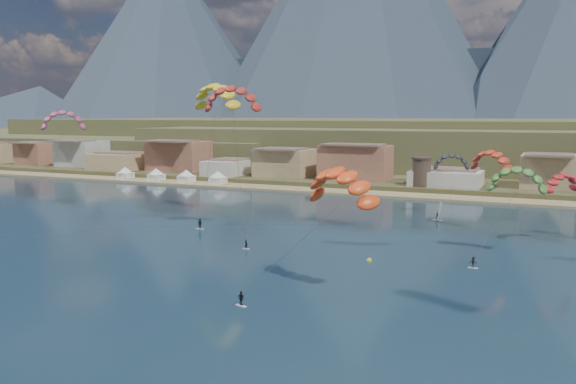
{
  "coord_description": "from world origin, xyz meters",
  "views": [
    {
      "loc": [
        39.68,
        -55.78,
        22.68
      ],
      "look_at": [
        0.0,
        32.0,
        10.0
      ],
      "focal_mm": 36.93,
      "sensor_mm": 36.0,
      "label": 1
    }
  ],
  "objects_px": {
    "watchtower": "(421,172)",
    "windsurfer": "(438,215)",
    "kitesurfer_red": "(232,95)",
    "kitesurfer_green": "(516,176)",
    "kitesurfer_yellow": "(216,93)",
    "buoy": "(369,260)",
    "kitesurfer_orange": "(341,180)"
  },
  "relations": [
    {
      "from": "watchtower",
      "to": "windsurfer",
      "type": "relative_size",
      "value": 2.27
    },
    {
      "from": "kitesurfer_red",
      "to": "watchtower",
      "type": "bearing_deg",
      "value": 75.62
    },
    {
      "from": "watchtower",
      "to": "kitesurfer_green",
      "type": "distance_m",
      "value": 76.83
    },
    {
      "from": "kitesurfer_green",
      "to": "kitesurfer_yellow",
      "type": "bearing_deg",
      "value": 168.12
    },
    {
      "from": "kitesurfer_green",
      "to": "buoy",
      "type": "bearing_deg",
      "value": -148.85
    },
    {
      "from": "kitesurfer_yellow",
      "to": "buoy",
      "type": "bearing_deg",
      "value": -30.82
    },
    {
      "from": "watchtower",
      "to": "windsurfer",
      "type": "bearing_deg",
      "value": -73.56
    },
    {
      "from": "kitesurfer_orange",
      "to": "windsurfer",
      "type": "distance_m",
      "value": 60.35
    },
    {
      "from": "kitesurfer_yellow",
      "to": "kitesurfer_orange",
      "type": "height_order",
      "value": "kitesurfer_yellow"
    },
    {
      "from": "kitesurfer_green",
      "to": "buoy",
      "type": "distance_m",
      "value": 26.78
    },
    {
      "from": "buoy",
      "to": "kitesurfer_green",
      "type": "bearing_deg",
      "value": 31.15
    },
    {
      "from": "kitesurfer_orange",
      "to": "windsurfer",
      "type": "relative_size",
      "value": 5.13
    },
    {
      "from": "kitesurfer_red",
      "to": "kitesurfer_green",
      "type": "relative_size",
      "value": 1.73
    },
    {
      "from": "kitesurfer_red",
      "to": "windsurfer",
      "type": "height_order",
      "value": "kitesurfer_red"
    },
    {
      "from": "watchtower",
      "to": "kitesurfer_red",
      "type": "xyz_separation_m",
      "value": [
        -19.25,
        -75.05,
        19.85
      ]
    },
    {
      "from": "kitesurfer_red",
      "to": "kitesurfer_yellow",
      "type": "height_order",
      "value": "kitesurfer_yellow"
    },
    {
      "from": "windsurfer",
      "to": "buoy",
      "type": "distance_m",
      "value": 40.99
    },
    {
      "from": "windsurfer",
      "to": "kitesurfer_orange",
      "type": "bearing_deg",
      "value": -91.58
    },
    {
      "from": "windsurfer",
      "to": "buoy",
      "type": "height_order",
      "value": "windsurfer"
    },
    {
      "from": "windsurfer",
      "to": "kitesurfer_red",
      "type": "bearing_deg",
      "value": -133.74
    },
    {
      "from": "kitesurfer_yellow",
      "to": "kitesurfer_orange",
      "type": "xyz_separation_m",
      "value": [
        43.89,
        -43.25,
        -12.7
      ]
    },
    {
      "from": "buoy",
      "to": "kitesurfer_red",
      "type": "bearing_deg",
      "value": 164.71
    },
    {
      "from": "watchtower",
      "to": "kitesurfer_yellow",
      "type": "xyz_separation_m",
      "value": [
        -33.13,
        -57.55,
        20.92
      ]
    },
    {
      "from": "watchtower",
      "to": "kitesurfer_red",
      "type": "height_order",
      "value": "kitesurfer_red"
    },
    {
      "from": "kitesurfer_red",
      "to": "buoy",
      "type": "xyz_separation_m",
      "value": [
        28.5,
        -7.79,
        -26.09
      ]
    },
    {
      "from": "kitesurfer_yellow",
      "to": "kitesurfer_green",
      "type": "distance_m",
      "value": 65.41
    },
    {
      "from": "kitesurfer_orange",
      "to": "kitesurfer_green",
      "type": "bearing_deg",
      "value": 58.33
    },
    {
      "from": "watchtower",
      "to": "buoy",
      "type": "relative_size",
      "value": 10.95
    },
    {
      "from": "watchtower",
      "to": "kitesurfer_yellow",
      "type": "distance_m",
      "value": 69.62
    },
    {
      "from": "kitesurfer_green",
      "to": "windsurfer",
      "type": "bearing_deg",
      "value": 120.56
    },
    {
      "from": "buoy",
      "to": "watchtower",
      "type": "bearing_deg",
      "value": 96.37
    },
    {
      "from": "kitesurfer_yellow",
      "to": "watchtower",
      "type": "bearing_deg",
      "value": 60.07
    }
  ]
}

